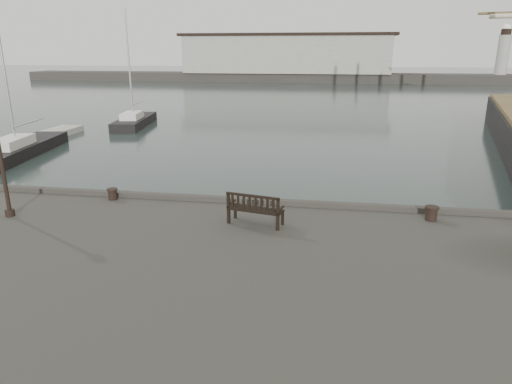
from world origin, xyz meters
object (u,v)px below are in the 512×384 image
bollard_left (113,194)px  yacht_d (135,123)px  bench (255,215)px  bollard_right (431,213)px  yacht_c (21,152)px

bollard_left → yacht_d: size_ratio=0.04×
bench → yacht_d: 31.98m
bollard_left → bench: bearing=-16.3°
bench → bollard_left: 5.88m
bench → bollard_left: bearing=175.8°
bench → bollard_right: (5.59, 1.28, -0.09)m
bench → yacht_c: 23.41m
bench → bollard_right: bench is taller
bollard_left → bollard_right: bearing=-1.9°
yacht_c → yacht_d: size_ratio=1.22×
bench → bollard_left: bench is taller
bollard_right → yacht_c: yacht_c is taller
bench → yacht_d: size_ratio=0.17×
bench → bollard_right: size_ratio=3.91×
bollard_left → bollard_right: 11.24m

